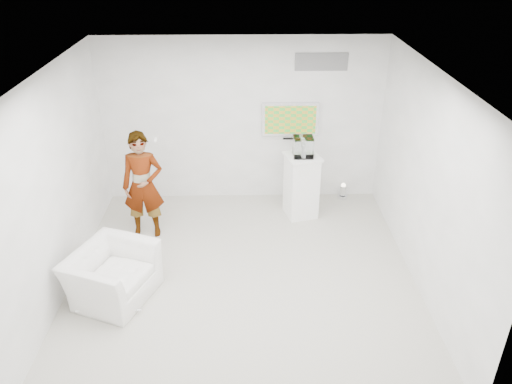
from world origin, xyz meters
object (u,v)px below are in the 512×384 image
armchair (112,275)px  pedestal (301,186)px  person (143,186)px  tv (290,119)px  floor_uplight (343,191)px

armchair → pedestal: pedestal is taller
person → pedestal: (2.62, 0.58, -0.33)m
armchair → pedestal: size_ratio=0.97×
person → pedestal: 2.70m
tv → floor_uplight: 1.75m
person → armchair: 1.70m
person → pedestal: bearing=9.7°
armchair → floor_uplight: (3.68, 2.75, -0.21)m
tv → person: tv is taller
floor_uplight → tv: bearing=174.2°
tv → pedestal: bearing=-76.0°
tv → person: 2.83m
pedestal → floor_uplight: bearing=33.6°
person → floor_uplight: (3.48, 1.15, -0.75)m
armchair → floor_uplight: armchair is taller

